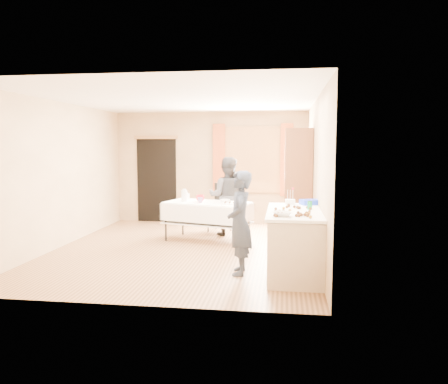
# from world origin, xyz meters

# --- Properties ---
(floor) EXTENTS (4.50, 5.50, 0.02)m
(floor) POSITION_xyz_m (0.00, 0.00, -0.01)
(floor) COLOR #9E7047
(floor) RESTS_ON ground
(ceiling) EXTENTS (4.50, 5.50, 0.02)m
(ceiling) POSITION_xyz_m (0.00, 0.00, 2.61)
(ceiling) COLOR white
(ceiling) RESTS_ON floor
(wall_back) EXTENTS (4.50, 0.02, 2.60)m
(wall_back) POSITION_xyz_m (0.00, 2.76, 1.30)
(wall_back) COLOR tan
(wall_back) RESTS_ON floor
(wall_front) EXTENTS (4.50, 0.02, 2.60)m
(wall_front) POSITION_xyz_m (0.00, -2.76, 1.30)
(wall_front) COLOR tan
(wall_front) RESTS_ON floor
(wall_left) EXTENTS (0.02, 5.50, 2.60)m
(wall_left) POSITION_xyz_m (-2.26, 0.00, 1.30)
(wall_left) COLOR tan
(wall_left) RESTS_ON floor
(wall_right) EXTENTS (0.02, 5.50, 2.60)m
(wall_right) POSITION_xyz_m (2.26, 0.00, 1.30)
(wall_right) COLOR tan
(wall_right) RESTS_ON floor
(window_frame) EXTENTS (1.32, 0.06, 1.52)m
(window_frame) POSITION_xyz_m (1.00, 2.72, 1.50)
(window_frame) COLOR olive
(window_frame) RESTS_ON wall_back
(window_pane) EXTENTS (1.20, 0.02, 1.40)m
(window_pane) POSITION_xyz_m (1.00, 2.71, 1.50)
(window_pane) COLOR white
(window_pane) RESTS_ON wall_back
(curtain_left) EXTENTS (0.28, 0.06, 1.65)m
(curtain_left) POSITION_xyz_m (0.22, 2.67, 1.50)
(curtain_left) COLOR #AD4E25
(curtain_left) RESTS_ON wall_back
(curtain_right) EXTENTS (0.28, 0.06, 1.65)m
(curtain_right) POSITION_xyz_m (1.78, 2.67, 1.50)
(curtain_right) COLOR #AD4E25
(curtain_right) RESTS_ON wall_back
(doorway) EXTENTS (0.95, 0.04, 2.00)m
(doorway) POSITION_xyz_m (-1.30, 2.73, 1.00)
(doorway) COLOR black
(doorway) RESTS_ON floor
(door_lintel) EXTENTS (1.05, 0.06, 0.08)m
(door_lintel) POSITION_xyz_m (-1.30, 2.70, 2.02)
(door_lintel) COLOR olive
(door_lintel) RESTS_ON wall_back
(cabinet) EXTENTS (0.50, 0.60, 2.14)m
(cabinet) POSITION_xyz_m (1.99, 0.86, 1.07)
(cabinet) COLOR brown
(cabinet) RESTS_ON floor
(counter) EXTENTS (0.78, 1.65, 0.91)m
(counter) POSITION_xyz_m (1.89, -1.23, 0.45)
(counter) COLOR beige
(counter) RESTS_ON floor
(party_table) EXTENTS (1.77, 1.24, 0.75)m
(party_table) POSITION_xyz_m (0.28, 0.75, 0.45)
(party_table) COLOR black
(party_table) RESTS_ON floor
(chair) EXTENTS (0.53, 0.53, 1.02)m
(chair) POSITION_xyz_m (0.38, 1.73, 0.30)
(chair) COLOR black
(chair) RESTS_ON floor
(girl) EXTENTS (0.59, 0.43, 1.47)m
(girl) POSITION_xyz_m (1.12, -1.34, 0.74)
(girl) COLOR #252D41
(girl) RESTS_ON floor
(woman) EXTENTS (0.79, 0.62, 1.59)m
(woman) POSITION_xyz_m (0.59, 1.36, 0.80)
(woman) COLOR black
(woman) RESTS_ON floor
(soda_can) EXTENTS (0.07, 0.07, 0.12)m
(soda_can) POSITION_xyz_m (2.10, -1.11, 0.97)
(soda_can) COLOR #148B49
(soda_can) RESTS_ON counter
(mixing_bowl) EXTENTS (0.33, 0.33, 0.06)m
(mixing_bowl) POSITION_xyz_m (1.71, -1.76, 0.94)
(mixing_bowl) COLOR white
(mixing_bowl) RESTS_ON counter
(foam_block) EXTENTS (0.16, 0.11, 0.08)m
(foam_block) POSITION_xyz_m (1.83, -0.59, 0.95)
(foam_block) COLOR white
(foam_block) RESTS_ON counter
(blue_basket) EXTENTS (0.35, 0.30, 0.08)m
(blue_basket) POSITION_xyz_m (2.14, -0.58, 0.95)
(blue_basket) COLOR blue
(blue_basket) RESTS_ON counter
(pitcher) EXTENTS (0.15, 0.15, 0.22)m
(pitcher) POSITION_xyz_m (-0.17, 0.76, 0.86)
(pitcher) COLOR silver
(pitcher) RESTS_ON party_table
(cup_red) EXTENTS (0.16, 0.16, 0.12)m
(cup_red) POSITION_xyz_m (0.13, 0.84, 0.81)
(cup_red) COLOR red
(cup_red) RESTS_ON party_table
(cup_rainbow) EXTENTS (0.17, 0.17, 0.10)m
(cup_rainbow) POSITION_xyz_m (0.17, 0.64, 0.80)
(cup_rainbow) COLOR red
(cup_rainbow) RESTS_ON party_table
(small_bowl) EXTENTS (0.25, 0.25, 0.06)m
(small_bowl) POSITION_xyz_m (0.63, 0.73, 0.78)
(small_bowl) COLOR white
(small_bowl) RESTS_ON party_table
(pastry_tray) EXTENTS (0.29, 0.22, 0.02)m
(pastry_tray) POSITION_xyz_m (0.75, 0.50, 0.76)
(pastry_tray) COLOR white
(pastry_tray) RESTS_ON party_table
(bottle) EXTENTS (0.14, 0.15, 0.18)m
(bottle) POSITION_xyz_m (-0.20, 1.10, 0.84)
(bottle) COLOR white
(bottle) RESTS_ON party_table
(cake_balls) EXTENTS (0.53, 1.15, 0.04)m
(cake_balls) POSITION_xyz_m (1.86, -1.46, 0.93)
(cake_balls) COLOR #3F2314
(cake_balls) RESTS_ON counter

